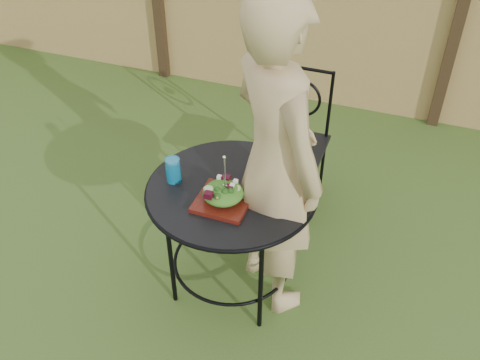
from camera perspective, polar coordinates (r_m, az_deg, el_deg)
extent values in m
plane|color=#254315|center=(3.50, -4.64, -7.76)|extent=(60.00, 60.00, 0.00)
cube|color=tan|center=(4.78, 6.12, 18.47)|extent=(8.00, 0.05, 1.80)
cube|color=black|center=(4.60, 22.39, 15.71)|extent=(0.09, 0.09, 1.90)
cylinder|color=black|center=(2.84, -0.92, -1.01)|extent=(0.90, 0.90, 0.02)
torus|color=black|center=(2.84, -0.92, -1.10)|extent=(0.92, 0.92, 0.02)
torus|color=black|center=(3.21, -0.83, -8.41)|extent=(0.70, 0.70, 0.02)
cylinder|color=black|center=(3.21, 5.21, -4.24)|extent=(0.03, 0.03, 0.71)
cylinder|color=black|center=(3.34, -3.44, -2.13)|extent=(0.03, 0.03, 0.71)
cylinder|color=black|center=(3.00, -7.40, -8.23)|extent=(0.03, 0.03, 0.71)
cylinder|color=black|center=(2.86, 2.22, -10.96)|extent=(0.03, 0.03, 0.71)
cube|color=black|center=(3.62, 5.33, 3.42)|extent=(0.46, 0.46, 0.03)
cylinder|color=black|center=(3.55, 6.76, 11.75)|extent=(0.42, 0.02, 0.02)
torus|color=black|center=(3.65, 6.50, 8.67)|extent=(0.28, 0.02, 0.28)
cylinder|color=black|center=(3.65, 1.24, -0.60)|extent=(0.02, 0.02, 0.44)
cylinder|color=black|center=(3.57, 7.30, -2.00)|extent=(0.02, 0.02, 0.44)
cylinder|color=black|center=(3.96, 3.16, 2.83)|extent=(0.02, 0.02, 0.44)
cylinder|color=black|center=(3.88, 8.78, 1.60)|extent=(0.02, 0.02, 0.44)
cylinder|color=black|center=(3.70, 3.46, 8.97)|extent=(0.02, 0.02, 0.50)
cylinder|color=black|center=(3.63, 9.55, 7.78)|extent=(0.02, 0.02, 0.50)
imported|color=tan|center=(2.70, 3.79, 1.79)|extent=(0.79, 0.76, 1.82)
cube|color=#410E09|center=(2.74, -1.78, -2.21)|extent=(0.27, 0.27, 0.02)
ellipsoid|color=#235614|center=(2.70, -1.80, -1.38)|extent=(0.21, 0.21, 0.08)
cylinder|color=silver|center=(2.62, -1.66, 0.76)|extent=(0.01, 0.01, 0.18)
cylinder|color=#0E77A9|center=(2.86, -7.14, 1.07)|extent=(0.08, 0.08, 0.14)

